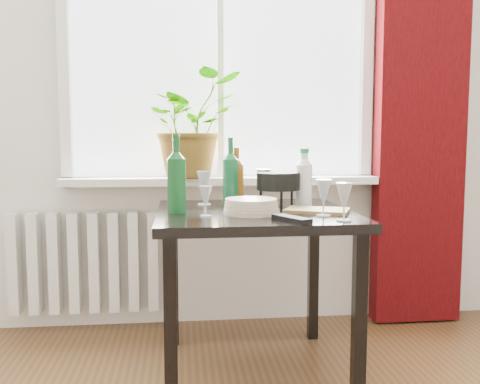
{
  "coord_description": "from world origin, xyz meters",
  "views": [
    {
      "loc": [
        -0.22,
        -0.77,
        1.06
      ],
      "look_at": [
        0.04,
        1.55,
        0.82
      ],
      "focal_mm": 40.0,
      "sensor_mm": 36.0,
      "label": 1
    }
  ],
  "objects": [
    {
      "name": "curtain",
      "position": [
        1.12,
        2.12,
        1.3
      ],
      "size": [
        0.5,
        0.12,
        2.56
      ],
      "color": "#330406",
      "rests_on": "ground"
    },
    {
      "name": "potted_plant",
      "position": [
        -0.16,
        2.13,
        1.13
      ],
      "size": [
        0.66,
        0.63,
        0.57
      ],
      "primitive_type": "imported",
      "rotation": [
        0.0,
        0.0,
        0.5
      ],
      "color": "#1F7620",
      "rests_on": "windowsill"
    },
    {
      "name": "radiator",
      "position": [
        -0.75,
        2.18,
        0.38
      ],
      "size": [
        0.8,
        0.1,
        0.55
      ],
      "color": "white",
      "rests_on": "ground"
    },
    {
      "name": "windowsill",
      "position": [
        0.0,
        2.15,
        0.82
      ],
      "size": [
        1.72,
        0.2,
        0.04
      ],
      "color": "silver",
      "rests_on": "ground"
    },
    {
      "name": "window",
      "position": [
        0.0,
        2.22,
        1.6
      ],
      "size": [
        1.72,
        0.08,
        1.62
      ],
      "color": "white",
      "rests_on": "ground"
    },
    {
      "name": "cleaning_bottle",
      "position": [
        0.36,
        1.7,
        0.88
      ],
      "size": [
        0.08,
        0.08,
        0.27
      ],
      "primitive_type": null,
      "rotation": [
        0.0,
        0.0,
        0.07
      ],
      "color": "silver",
      "rests_on": "table"
    },
    {
      "name": "wine_bottle_left",
      "position": [
        -0.24,
        1.52,
        0.91
      ],
      "size": [
        0.09,
        0.09,
        0.34
      ],
      "primitive_type": null,
      "rotation": [
        0.0,
        0.0,
        -0.14
      ],
      "color": "#0D451A",
      "rests_on": "table"
    },
    {
      "name": "wineglass_front_left",
      "position": [
        -0.12,
        1.38,
        0.8
      ],
      "size": [
        0.07,
        0.07,
        0.13
      ],
      "primitive_type": null,
      "rotation": [
        0.0,
        0.0,
        -0.27
      ],
      "color": "silver",
      "rests_on": "table"
    },
    {
      "name": "plate_stack",
      "position": [
        0.07,
        1.44,
        0.77
      ],
      "size": [
        0.28,
        0.28,
        0.06
      ],
      "primitive_type": "cylinder",
      "rotation": [
        0.0,
        0.0,
        -0.23
      ],
      "color": "beige",
      "rests_on": "table"
    },
    {
      "name": "wineglass_front_right",
      "position": [
        0.36,
        1.34,
        0.82
      ],
      "size": [
        0.07,
        0.07,
        0.15
      ],
      "primitive_type": null,
      "rotation": [
        0.0,
        0.0,
        0.13
      ],
      "color": "silver",
      "rests_on": "table"
    },
    {
      "name": "cutting_board",
      "position": [
        0.36,
        1.47,
        0.75
      ],
      "size": [
        0.31,
        0.26,
        0.01
      ],
      "primitive_type": "cube",
      "rotation": [
        0.0,
        0.0,
        -0.4
      ],
      "color": "olive",
      "rests_on": "table"
    },
    {
      "name": "wine_bottle_right",
      "position": [
        0.02,
        1.76,
        0.9
      ],
      "size": [
        0.09,
        0.09,
        0.32
      ],
      "primitive_type": null,
      "rotation": [
        0.0,
        0.0,
        0.28
      ],
      "color": "#0D4725",
      "rests_on": "table"
    },
    {
      "name": "table",
      "position": [
        0.1,
        1.55,
        0.65
      ],
      "size": [
        0.85,
        0.85,
        0.74
      ],
      "color": "black",
      "rests_on": "ground"
    },
    {
      "name": "wineglass_back_center",
      "position": [
        0.18,
        1.79,
        0.83
      ],
      "size": [
        0.08,
        0.08,
        0.17
      ],
      "primitive_type": null,
      "rotation": [
        0.0,
        0.0,
        0.05
      ],
      "color": "silver",
      "rests_on": "table"
    },
    {
      "name": "bottle_amber",
      "position": [
        0.05,
        1.79,
        0.88
      ],
      "size": [
        0.09,
        0.09,
        0.28
      ],
      "primitive_type": null,
      "rotation": [
        0.0,
        0.0,
        -0.39
      ],
      "color": "brown",
      "rests_on": "table"
    },
    {
      "name": "wineglass_back_left",
      "position": [
        -0.11,
        1.76,
        0.82
      ],
      "size": [
        0.07,
        0.07,
        0.17
      ],
      "primitive_type": null,
      "rotation": [
        0.0,
        0.0,
        0.06
      ],
      "color": "silver",
      "rests_on": "table"
    },
    {
      "name": "wineglass_far_right",
      "position": [
        0.4,
        1.21,
        0.82
      ],
      "size": [
        0.08,
        0.08,
        0.15
      ],
      "primitive_type": null,
      "rotation": [
        0.0,
        0.0,
        0.17
      ],
      "color": "silver",
      "rests_on": "table"
    },
    {
      "name": "tv_remote",
      "position": [
        0.2,
        1.23,
        0.75
      ],
      "size": [
        0.13,
        0.19,
        0.02
      ],
      "primitive_type": "cube",
      "rotation": [
        0.0,
        0.0,
        0.49
      ],
      "color": "black",
      "rests_on": "table"
    },
    {
      "name": "fondue_pot",
      "position": [
        0.23,
        1.69,
        0.82
      ],
      "size": [
        0.26,
        0.23,
        0.16
      ],
      "primitive_type": null,
      "rotation": [
        0.0,
        0.0,
        0.12
      ],
      "color": "black",
      "rests_on": "table"
    }
  ]
}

